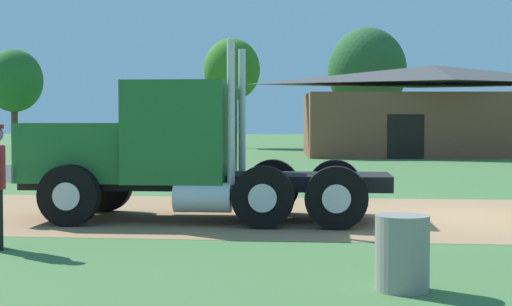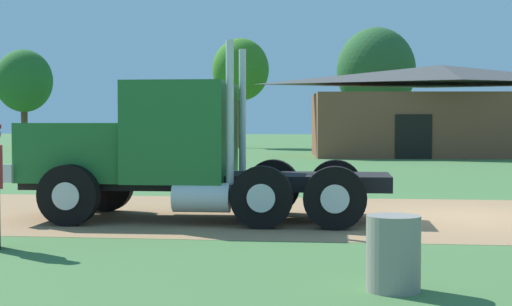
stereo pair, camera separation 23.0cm
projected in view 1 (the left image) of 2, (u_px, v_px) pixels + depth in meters
The scene contains 8 objects.
ground_plane at pixel (471, 217), 15.06m from camera, with size 200.00×200.00×0.00m, color #446F3A.
dirt_track at pixel (471, 217), 15.06m from camera, with size 120.00×6.90×0.01m, color #9D7650.
truck_foreground_white at pixel (167, 153), 14.66m from camera, with size 6.93×2.71×3.27m.
steel_barrel at pixel (402, 253), 8.48m from camera, with size 0.59×0.59×0.82m, color gray.
shed_building at pixel (433, 112), 41.55m from camera, with size 14.69×7.82×4.84m.
tree_left at pixel (14, 81), 52.63m from camera, with size 3.85×3.85×6.73m.
tree_mid at pixel (232, 70), 54.83m from camera, with size 3.98×3.98×7.69m.
tree_right at pixel (367, 71), 52.14m from camera, with size 5.25×5.25×8.12m.
Camera 1 is at (-2.53, -15.35, 1.84)m, focal length 54.85 mm.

